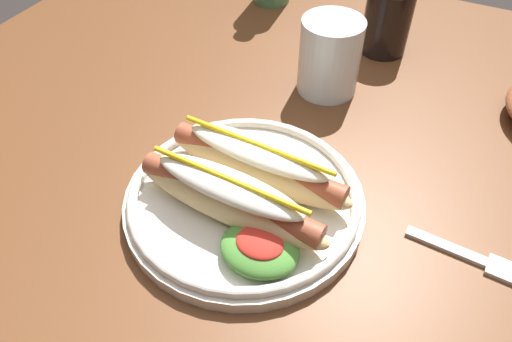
# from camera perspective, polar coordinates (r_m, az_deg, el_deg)

# --- Properties ---
(dining_table) EXTENTS (1.28, 0.96, 0.74)m
(dining_table) POSITION_cam_1_polar(r_m,az_deg,el_deg) (0.72, 8.81, -1.94)
(dining_table) COLOR brown
(dining_table) RESTS_ON ground_plane
(hot_dog_plate) EXTENTS (0.27, 0.27, 0.08)m
(hot_dog_plate) POSITION_cam_1_polar(r_m,az_deg,el_deg) (0.54, -1.33, -2.60)
(hot_dog_plate) COLOR silver
(hot_dog_plate) RESTS_ON dining_table
(fork) EXTENTS (0.12, 0.03, 0.00)m
(fork) POSITION_cam_1_polar(r_m,az_deg,el_deg) (0.56, 24.16, -9.27)
(fork) COLOR silver
(fork) RESTS_ON dining_table
(soda_cup) EXTENTS (0.07, 0.07, 0.10)m
(soda_cup) POSITION_cam_1_polar(r_m,az_deg,el_deg) (0.82, 15.19, 16.70)
(soda_cup) COLOR black
(soda_cup) RESTS_ON dining_table
(water_cup) EXTENTS (0.09, 0.09, 0.11)m
(water_cup) POSITION_cam_1_polar(r_m,az_deg,el_deg) (0.71, 8.67, 13.20)
(water_cup) COLOR silver
(water_cup) RESTS_ON dining_table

